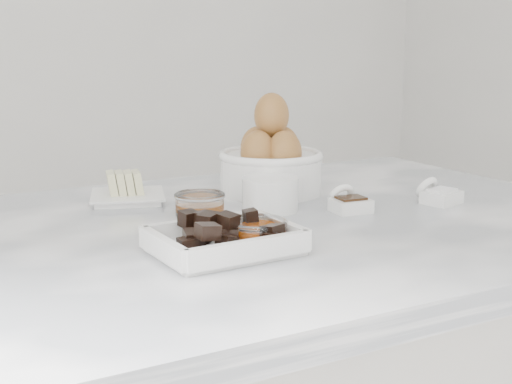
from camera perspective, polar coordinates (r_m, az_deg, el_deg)
marble_slab at (r=1.12m, az=-0.15°, el=-3.39°), size 1.20×0.80×0.04m
chocolate_dish at (r=0.95m, az=-2.52°, el=-3.62°), size 0.19×0.15×0.05m
butter_plate at (r=1.27m, az=-10.33°, el=0.07°), size 0.16×0.16×0.05m
sugar_ramekin at (r=1.18m, az=1.15°, el=-0.05°), size 0.09×0.09×0.06m
egg_bowl at (r=1.31m, az=1.20°, el=2.49°), size 0.19×0.19×0.19m
honey_bowl at (r=1.16m, az=-4.52°, el=-0.92°), size 0.08×0.08×0.04m
zest_bowl at (r=0.98m, az=0.14°, el=-3.20°), size 0.08×0.08×0.04m
vanilla_spoon at (r=1.19m, az=7.40°, el=-0.81°), size 0.07×0.08×0.05m
salt_spoon at (r=1.28m, az=14.33°, el=-0.17°), size 0.07×0.09×0.05m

